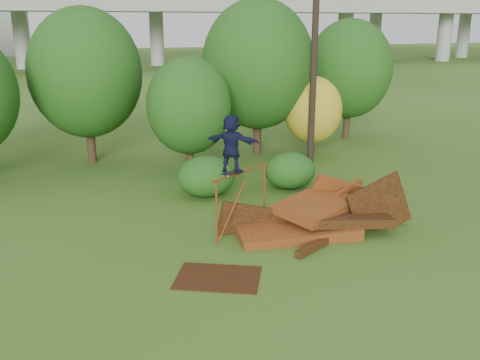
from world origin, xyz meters
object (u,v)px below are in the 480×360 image
object	(u,v)px
scrap_pile	(314,218)
skater	(232,143)
utility_pole	(314,49)
flat_plate	(218,278)

from	to	relation	value
scrap_pile	skater	distance (m)	3.55
skater	utility_pole	xyz separation A→B (m)	(5.99, 6.90, 2.16)
scrap_pile	utility_pole	bearing A→B (deg)	64.38
scrap_pile	flat_plate	xyz separation A→B (m)	(-3.70, -2.10, -0.36)
skater	scrap_pile	bearing A→B (deg)	-146.95
scrap_pile	flat_plate	distance (m)	4.27
flat_plate	utility_pole	xyz separation A→B (m)	(7.14, 9.28, 4.97)
utility_pole	flat_plate	bearing A→B (deg)	-127.59
flat_plate	utility_pole	distance (m)	12.72
skater	utility_pole	distance (m)	9.39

